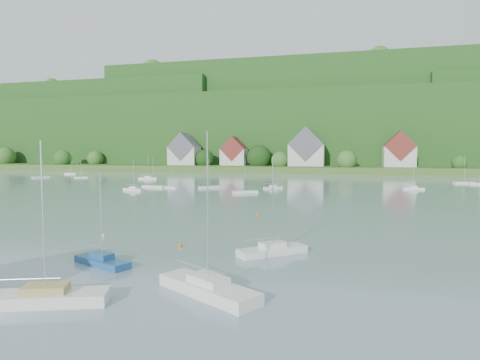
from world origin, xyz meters
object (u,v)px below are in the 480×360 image
Objects in this scene: near_sailboat_1 at (102,260)px; near_sailboat_3 at (272,249)px; near_sailboat_2 at (46,297)px; near_sailboat_4 at (208,287)px.

near_sailboat_3 reaches higher than near_sailboat_1.
near_sailboat_2 reaches higher than near_sailboat_1.
near_sailboat_3 is (13.39, 7.22, 0.04)m from near_sailboat_1.
near_sailboat_4 is at bearing 3.93° from near_sailboat_2.
near_sailboat_4 is at bearing -143.04° from near_sailboat_3.
near_sailboat_1 is 8.93m from near_sailboat_2.
near_sailboat_4 is (9.38, 4.15, 0.02)m from near_sailboat_2.
near_sailboat_2 is 0.94× the size of near_sailboat_4.
near_sailboat_3 is (11.74, 16.00, -0.04)m from near_sailboat_2.
near_sailboat_1 is 0.72× the size of near_sailboat_4.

